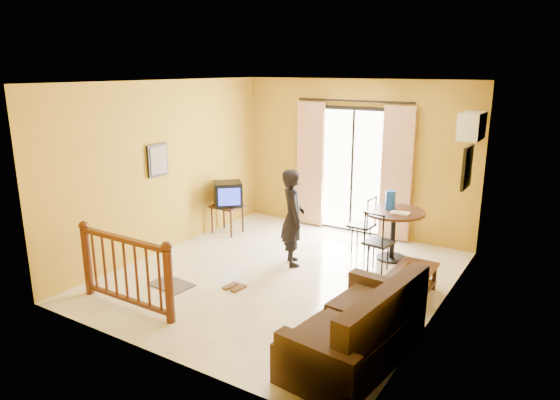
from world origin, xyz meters
The scene contains 19 objects.
ground centered at (0.00, 0.00, 0.00)m, with size 5.00×5.00×0.00m, color beige.
room_shell centered at (0.00, 0.00, 1.70)m, with size 5.00×5.00×5.00m.
balcony_door centered at (0.00, 2.43, 1.19)m, with size 2.25×0.14×2.46m.
tv_table centered at (-1.90, 1.14, 0.46)m, with size 0.53×0.44×0.53m.
television centered at (-1.87, 1.14, 0.75)m, with size 0.66×0.66×0.44m.
picture_left centered at (-2.22, -0.20, 1.55)m, with size 0.05×0.42×0.52m.
dining_table centered at (1.14, 1.51, 0.64)m, with size 0.97×0.97×0.80m.
water_jug centered at (1.05, 1.59, 0.95)m, with size 0.16×0.16×0.30m, color #1341B8.
serving_tray centered at (1.27, 1.41, 0.81)m, with size 0.28×0.18×0.02m, color beige.
dining_chairs centered at (0.86, 1.25, 0.00)m, with size 0.99×1.10×0.95m.
air_conditioner centered at (2.09, 1.95, 2.15)m, with size 0.31×0.60×0.40m.
botanical_print centered at (2.22, 1.30, 1.65)m, with size 0.05×0.50×0.60m.
coffee_table centered at (1.85, 0.31, 0.26)m, with size 0.49×0.89×0.39m.
bowl centered at (1.85, 0.31, 0.43)m, with size 0.21×0.21×0.07m, color brown.
sofa centered at (1.86, -1.47, 0.33)m, with size 1.04×1.93×0.88m.
standing_person centered at (-0.10, 0.49, 0.76)m, with size 0.55×0.36×1.51m, color black.
stair_balustrade centered at (-1.15, -1.90, 0.56)m, with size 1.63×0.13×1.04m.
doormat centered at (-1.14, -1.13, 0.01)m, with size 0.60×0.40×0.02m, color #544B43.
sandals centered at (-0.33, -0.73, 0.01)m, with size 0.27×0.26×0.03m.
Camera 1 is at (3.62, -5.83, 2.99)m, focal length 32.00 mm.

